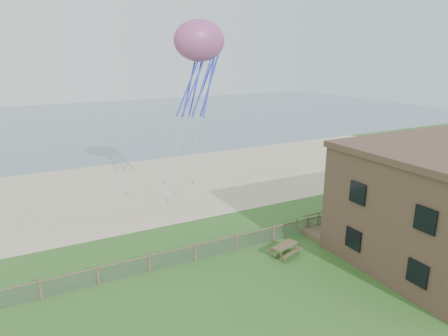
{
  "coord_description": "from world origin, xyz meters",
  "views": [
    {
      "loc": [
        -11.95,
        -15.15,
        12.75
      ],
      "look_at": [
        0.12,
        8.0,
        5.27
      ],
      "focal_mm": 32.0,
      "sensor_mm": 36.0,
      "label": 1
    }
  ],
  "objects": [
    {
      "name": "picnic_table",
      "position": [
        2.51,
        3.98,
        0.41
      ],
      "size": [
        2.29,
        1.97,
        0.82
      ],
      "primitive_type": null,
      "rotation": [
        0.0,
        0.0,
        0.3
      ],
      "color": "brown",
      "rests_on": "ground"
    },
    {
      "name": "ground",
      "position": [
        0.0,
        0.0,
        0.0
      ],
      "size": [
        160.0,
        160.0,
        0.0
      ],
      "primitive_type": "plane",
      "color": "#2F6221",
      "rests_on": "ground"
    },
    {
      "name": "motel_deck",
      "position": [
        13.0,
        5.0,
        0.25
      ],
      "size": [
        15.0,
        2.0,
        0.5
      ],
      "primitive_type": "cube",
      "color": "brown",
      "rests_on": "ground"
    },
    {
      "name": "ocean",
      "position": [
        0.0,
        66.0,
        0.0
      ],
      "size": [
        160.0,
        68.0,
        0.02
      ],
      "primitive_type": "cube",
      "color": "slate",
      "rests_on": "ground"
    },
    {
      "name": "chainlink_fence",
      "position": [
        0.0,
        6.0,
        0.55
      ],
      "size": [
        36.2,
        0.2,
        1.25
      ],
      "primitive_type": null,
      "color": "#4E3E2B",
      "rests_on": "ground"
    },
    {
      "name": "sand_beach",
      "position": [
        0.0,
        22.0,
        0.0
      ],
      "size": [
        72.0,
        20.0,
        0.02
      ],
      "primitive_type": "cube",
      "color": "#C9B891",
      "rests_on": "ground"
    },
    {
      "name": "octopus_kite",
      "position": [
        1.14,
        14.02,
        11.71
      ],
      "size": [
        3.83,
        2.72,
        7.85
      ],
      "primitive_type": null,
      "rotation": [
        0.0,
        0.0,
        0.01
      ],
      "color": "orange"
    }
  ]
}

